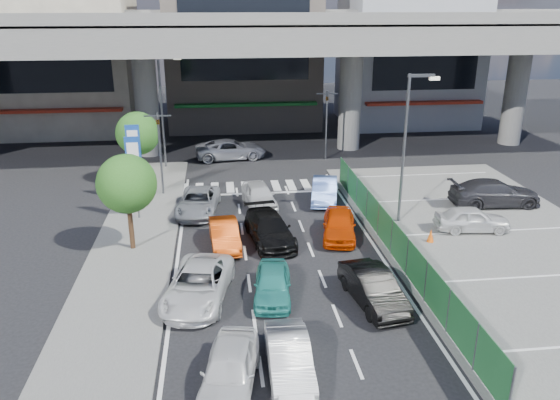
{
  "coord_description": "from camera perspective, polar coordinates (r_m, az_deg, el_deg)",
  "views": [
    {
      "loc": [
        -2.73,
        -20.83,
        11.39
      ],
      "look_at": [
        0.22,
        4.11,
        2.24
      ],
      "focal_mm": 35.0,
      "sensor_mm": 36.0,
      "label": 1
    }
  ],
  "objects": [
    {
      "name": "van_white_back_left",
      "position": [
        17.71,
        -5.31,
        -17.26
      ],
      "size": [
        2.35,
        4.28,
        1.38
      ],
      "primitive_type": "imported",
      "rotation": [
        0.0,
        0.0,
        -0.19
      ],
      "color": "silver",
      "rests_on": "ground"
    },
    {
      "name": "traffic_light_left",
      "position": [
        33.84,
        -12.56,
        6.81
      ],
      "size": [
        1.6,
        1.24,
        5.2
      ],
      "color": "#595B60",
      "rests_on": "ground"
    },
    {
      "name": "expressway",
      "position": [
        42.99,
        -3.23,
        16.48
      ],
      "size": [
        64.0,
        14.0,
        10.75
      ],
      "color": "slate",
      "rests_on": "ground"
    },
    {
      "name": "ground",
      "position": [
        23.89,
        0.64,
        -8.45
      ],
      "size": [
        120.0,
        120.0,
        0.0
      ],
      "primitive_type": "plane",
      "color": "black",
      "rests_on": "ground"
    },
    {
      "name": "hatch_black_mid_right",
      "position": [
        22.24,
        9.71,
        -9.06
      ],
      "size": [
        2.08,
        4.36,
        1.38
      ],
      "primitive_type": "imported",
      "rotation": [
        0.0,
        0.0,
        0.15
      ],
      "color": "black",
      "rests_on": "ground"
    },
    {
      "name": "taxi_teal_mid",
      "position": [
        22.38,
        -0.79,
        -8.74
      ],
      "size": [
        1.9,
        3.82,
        1.25
      ],
      "primitive_type": "imported",
      "rotation": [
        0.0,
        0.0,
        -0.12
      ],
      "color": "teal",
      "rests_on": "ground"
    },
    {
      "name": "hatch_white_back_mid",
      "position": [
        18.23,
        0.96,
        -16.15
      ],
      "size": [
        1.38,
        3.86,
        1.27
      ],
      "primitive_type": "imported",
      "rotation": [
        0.0,
        0.0,
        -0.01
      ],
      "color": "silver",
      "rests_on": "ground"
    },
    {
      "name": "traffic_light_right",
      "position": [
        41.34,
        4.91,
        9.56
      ],
      "size": [
        1.6,
        1.24,
        5.2
      ],
      "color": "#595B60",
      "rests_on": "ground"
    },
    {
      "name": "parked_sedan_white",
      "position": [
        30.21,
        19.43,
        -1.88
      ],
      "size": [
        3.97,
        1.97,
        1.3
      ],
      "primitive_type": "imported",
      "rotation": [
        0.0,
        0.0,
        1.45
      ],
      "color": "silver",
      "rests_on": "parking_lot"
    },
    {
      "name": "signboard_far",
      "position": [
        33.25,
        -15.0,
        4.83
      ],
      "size": [
        0.8,
        0.14,
        4.7
      ],
      "color": "#595B60",
      "rests_on": "ground"
    },
    {
      "name": "signboard_near",
      "position": [
        30.33,
        -14.98,
        3.39
      ],
      "size": [
        0.8,
        0.14,
        4.7
      ],
      "color": "#595B60",
      "rests_on": "ground"
    },
    {
      "name": "sedan_white_front_mid",
      "position": [
        32.04,
        -2.2,
        0.49
      ],
      "size": [
        2.14,
        4.23,
        1.38
      ],
      "primitive_type": "imported",
      "rotation": [
        0.0,
        0.0,
        0.13
      ],
      "color": "silver",
      "rests_on": "ground"
    },
    {
      "name": "parking_lot",
      "position": [
        28.96,
        22.3,
        -4.68
      ],
      "size": [
        12.0,
        28.0,
        0.06
      ],
      "primitive_type": "cube",
      "color": "#585855",
      "rests_on": "ground"
    },
    {
      "name": "parked_sedan_dgrey",
      "position": [
        34.44,
        21.53,
        0.71
      ],
      "size": [
        5.35,
        2.38,
        1.53
      ],
      "primitive_type": "imported",
      "rotation": [
        0.0,
        0.0,
        1.53
      ],
      "color": "#29282C",
      "rests_on": "parking_lot"
    },
    {
      "name": "traffic_cone",
      "position": [
        28.32,
        15.46,
        -3.58
      ],
      "size": [
        0.39,
        0.39,
        0.68
      ],
      "primitive_type": "cone",
      "rotation": [
        0.0,
        0.0,
        0.1
      ],
      "color": "#D44F0B",
      "rests_on": "parking_lot"
    },
    {
      "name": "sidewalk_left",
      "position": [
        27.62,
        -15.08,
        -4.94
      ],
      "size": [
        4.0,
        30.0,
        0.12
      ],
      "primitive_type": "cube",
      "color": "#585855",
      "rests_on": "ground"
    },
    {
      "name": "crossing_wagon_silver",
      "position": [
        42.14,
        -5.16,
        5.3
      ],
      "size": [
        5.56,
        2.97,
        1.49
      ],
      "primitive_type": "imported",
      "rotation": [
        0.0,
        0.0,
        1.67
      ],
      "color": "#A8A9B0",
      "rests_on": "ground"
    },
    {
      "name": "street_lamp_left",
      "position": [
        39.55,
        -12.05,
        9.95
      ],
      "size": [
        1.65,
        0.22,
        8.0
      ],
      "color": "#595B60",
      "rests_on": "ground"
    },
    {
      "name": "tree_near",
      "position": [
        26.43,
        -15.72,
        1.62
      ],
      "size": [
        2.8,
        2.8,
        4.8
      ],
      "color": "#382314",
      "rests_on": "ground"
    },
    {
      "name": "tree_far",
      "position": [
        36.57,
        -14.65,
        6.73
      ],
      "size": [
        2.8,
        2.8,
        4.8
      ],
      "color": "#382314",
      "rests_on": "ground"
    },
    {
      "name": "sedan_black_mid",
      "position": [
        27.33,
        -1.11,
        -3.04
      ],
      "size": [
        2.6,
        4.98,
        1.38
      ],
      "primitive_type": "imported",
      "rotation": [
        0.0,
        0.0,
        0.14
      ],
      "color": "black",
      "rests_on": "ground"
    },
    {
      "name": "taxi_orange_right",
      "position": [
        28.0,
        6.19,
        -2.58
      ],
      "size": [
        2.43,
        4.3,
        1.38
      ],
      "primitive_type": "imported",
      "rotation": [
        0.0,
        0.0,
        -0.21
      ],
      "color": "#D03603",
      "rests_on": "ground"
    },
    {
      "name": "taxi_orange_left",
      "position": [
        26.98,
        -5.83,
        -3.6
      ],
      "size": [
        1.6,
        3.9,
        1.26
      ],
      "primitive_type": "imported",
      "rotation": [
        0.0,
        0.0,
        0.07
      ],
      "color": "#C23F0B",
      "rests_on": "ground"
    },
    {
      "name": "building_east",
      "position": [
        56.28,
        13.12,
        14.01
      ],
      "size": [
        12.0,
        10.9,
        12.0
      ],
      "color": "gray",
      "rests_on": "ground"
    },
    {
      "name": "wagon_silver_front_left",
      "position": [
        31.43,
        -8.55,
        -0.2
      ],
      "size": [
        2.7,
        4.91,
        1.3
      ],
      "primitive_type": "imported",
      "rotation": [
        0.0,
        0.0,
        -0.12
      ],
      "color": "#A4A7AC",
      "rests_on": "ground"
    },
    {
      "name": "building_west",
      "position": [
        54.66,
        -21.39,
        13.55
      ],
      "size": [
        12.0,
        10.9,
        13.0
      ],
      "color": "gray",
      "rests_on": "ground"
    },
    {
      "name": "kei_truck_front_right",
      "position": [
        33.0,
        4.69,
        1.03
      ],
      "size": [
        2.33,
        4.4,
        1.38
      ],
      "primitive_type": "imported",
      "rotation": [
        0.0,
        0.0,
        -0.22
      ],
      "color": "#6C92EA",
      "rests_on": "ground"
    },
    {
      "name": "sedan_white_mid_left",
      "position": [
        22.42,
        -8.54,
        -8.72
      ],
      "size": [
        3.22,
        5.32,
        1.38
      ],
      "primitive_type": "imported",
      "rotation": [
        0.0,
        0.0,
        -0.2
      ],
      "color": "silver",
      "rests_on": "ground"
    },
    {
      "name": "building_center",
      "position": [
        54.01,
        -3.99,
        15.83
      ],
      "size": [
        14.0,
        10.9,
        15.0
      ],
      "color": "gray",
      "rests_on": "ground"
    },
    {
      "name": "fence_run",
      "position": [
        25.51,
        12.28,
        -4.75
      ],
      "size": [
        0.16,
        22.0,
        1.8
      ],
      "primitive_type": null,
      "color": "#1E592C",
      "rests_on": "ground"
    },
    {
      "name": "street_lamp_right",
      "position": [
        29.35,
        13.24,
        6.45
      ],
      "size": [
        1.65,
        0.22,
        8.0
      ],
      "color": "#595B60",
      "rests_on": "ground"
    }
  ]
}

